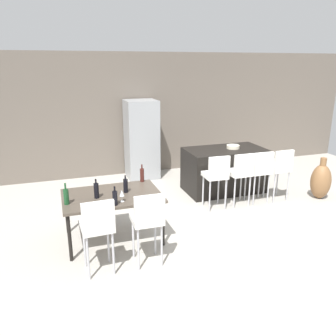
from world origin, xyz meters
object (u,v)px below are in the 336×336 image
at_px(wine_bottle_left, 96,190).
at_px(bar_chair_far, 280,167).
at_px(kitchen_island, 224,170).
at_px(wine_bottle_corner, 66,196).
at_px(bar_chair_left, 216,174).
at_px(wine_bottle_near, 115,198).
at_px(wine_bottle_far, 126,186).
at_px(bar_chair_middle, 241,171).
at_px(dining_table, 112,198).
at_px(refrigerator, 142,140).
at_px(floor_vase, 321,181).
at_px(fruit_bowl, 233,147).
at_px(wine_bottle_inner, 142,175).
at_px(wine_glass_middle, 122,193).
at_px(dining_chair_far, 148,217).
at_px(dining_chair_near, 98,225).
at_px(bar_chair_right, 260,169).

bearing_deg(wine_bottle_left, bar_chair_far, 9.34).
distance_m(kitchen_island, wine_bottle_corner, 3.65).
height_order(bar_chair_left, wine_bottle_near, bar_chair_left).
distance_m(wine_bottle_left, wine_bottle_far, 0.46).
bearing_deg(wine_bottle_far, bar_chair_middle, 12.40).
bearing_deg(dining_table, kitchen_island, 27.65).
distance_m(refrigerator, floor_vase, 4.00).
bearing_deg(fruit_bowl, wine_bottle_near, -147.77).
bearing_deg(wine_bottle_inner, wine_glass_middle, -123.21).
bearing_deg(wine_glass_middle, wine_bottle_near, -140.51).
bearing_deg(wine_bottle_corner, refrigerator, 58.25).
bearing_deg(fruit_bowl, bar_chair_far, -55.08).
distance_m(dining_chair_far, wine_bottle_inner, 1.33).
bearing_deg(kitchen_island, bar_chair_far, -47.88).
bearing_deg(dining_chair_near, bar_chair_far, 20.56).
height_order(wine_bottle_far, fruit_bowl, wine_bottle_far).
xyz_separation_m(kitchen_island, bar_chair_left, (-0.61, -0.84, 0.24)).
xyz_separation_m(dining_table, dining_chair_far, (0.33, -0.86, 0.02)).
bearing_deg(bar_chair_left, bar_chair_far, 0.00).
xyz_separation_m(bar_chair_middle, dining_chair_far, (-2.19, -1.39, 0.00)).
bearing_deg(dining_chair_near, wine_bottle_far, 58.31).
distance_m(fruit_bowl, floor_vase, 1.88).
relative_size(wine_bottle_near, wine_glass_middle, 1.59).
distance_m(bar_chair_right, fruit_bowl, 0.89).
xyz_separation_m(wine_bottle_near, fruit_bowl, (2.83, 1.78, 0.11)).
relative_size(bar_chair_right, wine_glass_middle, 6.03).
relative_size(wine_bottle_corner, fruit_bowl, 1.16).
bearing_deg(floor_vase, refrigerator, 141.26).
xyz_separation_m(dining_chair_far, wine_bottle_near, (-0.35, 0.45, 0.15)).
bearing_deg(fruit_bowl, wine_glass_middle, -148.11).
bearing_deg(floor_vase, wine_bottle_inner, 178.77).
bearing_deg(floor_vase, dining_chair_near, -165.22).
relative_size(bar_chair_middle, fruit_bowl, 3.89).
height_order(kitchen_island, bar_chair_right, bar_chair_right).
bearing_deg(bar_chair_far, wine_bottle_left, -170.66).
xyz_separation_m(wine_bottle_corner, refrigerator, (1.85, 2.99, 0.06)).
xyz_separation_m(kitchen_island, dining_chair_near, (-2.96, -2.24, 0.24)).
bearing_deg(wine_bottle_left, wine_bottle_near, -58.67).
xyz_separation_m(kitchen_island, bar_chair_far, (0.76, -0.84, 0.24)).
height_order(bar_chair_far, wine_glass_middle, bar_chair_far).
bearing_deg(wine_bottle_left, refrigerator, 63.84).
bearing_deg(wine_bottle_left, bar_chair_middle, 12.20).
bearing_deg(dining_chair_near, fruit_bowl, 35.46).
bearing_deg(dining_table, bar_chair_middle, 11.99).
bearing_deg(wine_glass_middle, dining_chair_near, -127.79).
distance_m(bar_chair_middle, bar_chair_far, 0.87).
bearing_deg(bar_chair_far, refrigerator, 133.77).
distance_m(dining_chair_near, wine_bottle_far, 1.05).
bearing_deg(kitchen_island, dining_chair_near, -142.89).
bearing_deg(refrigerator, bar_chair_left, -70.23).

